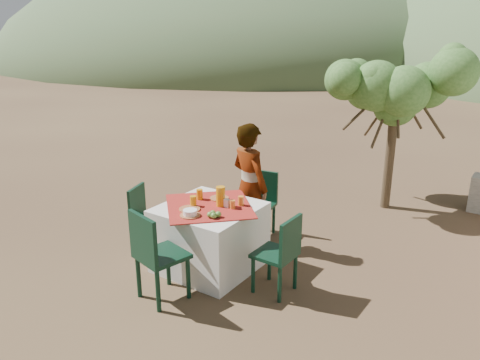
% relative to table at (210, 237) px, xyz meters
% --- Properties ---
extents(ground, '(160.00, 160.00, 0.00)m').
position_rel_table_xyz_m(ground, '(-0.11, 0.28, -0.38)').
color(ground, '#3C251B').
rests_on(ground, ground).
extents(table, '(1.30, 1.30, 0.76)m').
position_rel_table_xyz_m(table, '(0.00, 0.00, 0.00)').
color(table, white).
rests_on(table, ground).
extents(chair_far, '(0.45, 0.45, 0.86)m').
position_rel_table_xyz_m(chair_far, '(0.00, 1.11, 0.10)').
color(chair_far, black).
rests_on(chair_far, ground).
extents(chair_near, '(0.54, 0.54, 0.97)m').
position_rel_table_xyz_m(chair_near, '(-0.01, -0.87, 0.16)').
color(chair_near, black).
rests_on(chair_near, ground).
extents(chair_left, '(0.48, 0.48, 0.83)m').
position_rel_table_xyz_m(chair_left, '(-0.91, -0.11, 0.08)').
color(chair_left, black).
rests_on(chair_left, ground).
extents(chair_right, '(0.41, 0.41, 0.86)m').
position_rel_table_xyz_m(chair_right, '(0.96, -0.04, 0.10)').
color(chair_right, black).
rests_on(chair_right, ground).
extents(person, '(0.67, 0.54, 1.59)m').
position_rel_table_xyz_m(person, '(0.07, 0.73, 0.41)').
color(person, '#8C6651').
rests_on(person, ground).
extents(shrub_tree, '(1.82, 1.79, 2.14)m').
position_rel_table_xyz_m(shrub_tree, '(1.17, 3.09, 1.31)').
color(shrub_tree, '#483724').
rests_on(shrub_tree, ground).
extents(hill_near_left, '(40.00, 40.00, 16.00)m').
position_rel_table_xyz_m(hill_near_left, '(-18.11, 30.28, -0.38)').
color(hill_near_left, '#314F2C').
rests_on(hill_near_left, ground).
extents(plate_far, '(0.22, 0.22, 0.01)m').
position_rel_table_xyz_m(plate_far, '(-0.03, 0.24, 0.39)').
color(plate_far, brown).
rests_on(plate_far, table).
extents(plate_near, '(0.24, 0.24, 0.01)m').
position_rel_table_xyz_m(plate_near, '(-0.10, -0.22, 0.39)').
color(plate_near, brown).
rests_on(plate_near, table).
extents(glass_far, '(0.07, 0.07, 0.12)m').
position_rel_table_xyz_m(glass_far, '(-0.21, 0.10, 0.44)').
color(glass_far, orange).
rests_on(glass_far, table).
extents(glass_near, '(0.07, 0.07, 0.12)m').
position_rel_table_xyz_m(glass_near, '(-0.14, -0.11, 0.44)').
color(glass_near, orange).
rests_on(glass_near, table).
extents(juice_pitcher, '(0.10, 0.10, 0.23)m').
position_rel_table_xyz_m(juice_pitcher, '(0.11, 0.07, 0.49)').
color(juice_pitcher, orange).
rests_on(juice_pitcher, table).
extents(bowl_plate, '(0.22, 0.22, 0.01)m').
position_rel_table_xyz_m(bowl_plate, '(0.02, -0.35, 0.39)').
color(bowl_plate, brown).
rests_on(bowl_plate, table).
extents(white_bowl, '(0.15, 0.15, 0.06)m').
position_rel_table_xyz_m(white_bowl, '(0.02, -0.35, 0.42)').
color(white_bowl, white).
rests_on(white_bowl, bowl_plate).
extents(jar_left, '(0.06, 0.06, 0.10)m').
position_rel_table_xyz_m(jar_left, '(0.27, 0.08, 0.43)').
color(jar_left, orange).
rests_on(jar_left, table).
extents(jar_right, '(0.07, 0.07, 0.11)m').
position_rel_table_xyz_m(jar_right, '(0.29, 0.21, 0.43)').
color(jar_right, orange).
rests_on(jar_right, table).
extents(napkin_holder, '(0.08, 0.05, 0.09)m').
position_rel_table_xyz_m(napkin_holder, '(0.19, 0.07, 0.43)').
color(napkin_holder, white).
rests_on(napkin_holder, table).
extents(fruit_cluster, '(0.13, 0.12, 0.07)m').
position_rel_table_xyz_m(fruit_cluster, '(0.25, -0.24, 0.42)').
color(fruit_cluster, '#547E2D').
rests_on(fruit_cluster, table).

